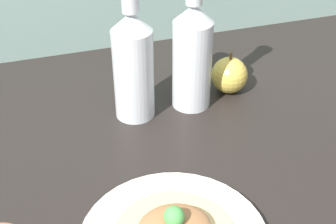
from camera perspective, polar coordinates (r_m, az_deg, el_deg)
name	(u,v)px	position (r cm, az deg, el deg)	size (l,w,h in cm)	color
ground_plane	(170,194)	(78.17, 0.27, -10.00)	(180.00, 110.00, 4.00)	black
cider_bottle_left	(134,61)	(87.01, -4.18, 6.25)	(7.68, 7.68, 31.08)	silver
cider_bottle_right	(192,52)	(90.13, 2.99, 7.35)	(7.68, 7.68, 31.08)	silver
apple	(229,75)	(99.03, 7.49, 4.48)	(7.64, 7.64, 9.10)	gold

